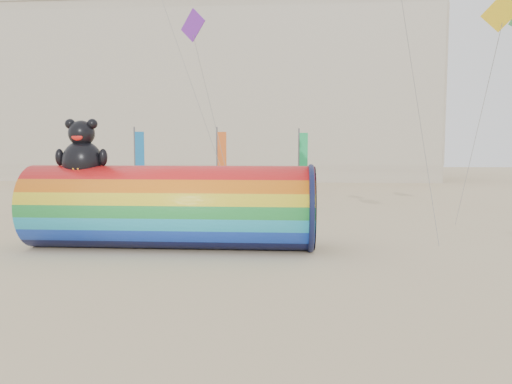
{
  "coord_description": "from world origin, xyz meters",
  "views": [
    {
      "loc": [
        1.8,
        -16.29,
        4.07
      ],
      "look_at": [
        0.5,
        1.5,
        2.4
      ],
      "focal_mm": 35.0,
      "sensor_mm": 36.0,
      "label": 1
    }
  ],
  "objects": [
    {
      "name": "ground",
      "position": [
        0.0,
        0.0,
        0.0
      ],
      "size": [
        160.0,
        160.0,
        0.0
      ],
      "primitive_type": "plane",
      "color": "#CCB58C",
      "rests_on": "ground"
    },
    {
      "name": "hotel_building",
      "position": [
        -12.0,
        45.95,
        10.31
      ],
      "size": [
        60.4,
        15.4,
        20.6
      ],
      "color": "#B7AD99",
      "rests_on": "ground"
    },
    {
      "name": "windsock_assembly",
      "position": [
        -3.0,
        3.02,
        1.73
      ],
      "size": [
        11.28,
        3.44,
        5.2
      ],
      "color": "red",
      "rests_on": "ground"
    },
    {
      "name": "festival_banners",
      "position": [
        -2.6,
        15.09,
        2.64
      ],
      "size": [
        10.69,
        3.57,
        5.2
      ],
      "color": "#59595E",
      "rests_on": "ground"
    }
  ]
}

